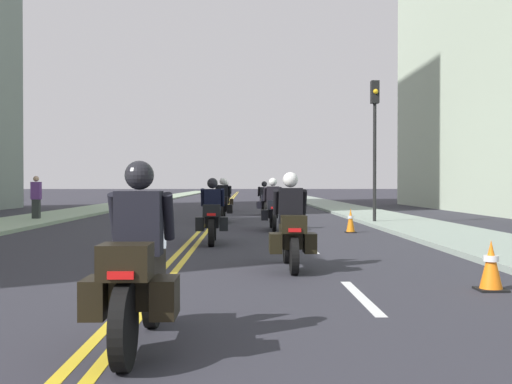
{
  "coord_description": "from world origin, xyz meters",
  "views": [
    {
      "loc": [
        1.27,
        0.23,
        1.45
      ],
      "look_at": [
        1.7,
        23.07,
        1.15
      ],
      "focal_mm": 42.9,
      "sensor_mm": 36.0,
      "label": 1
    }
  ],
  "objects_px": {
    "motorcycle_0": "(138,273)",
    "motorcycle_1": "(291,230)",
    "traffic_cone_0": "(351,221)",
    "motorcycle_6": "(226,199)",
    "traffic_cone_1": "(491,266)",
    "pedestrian_1": "(36,198)",
    "motorcycle_3": "(273,209)",
    "motorcycle_5": "(264,202)",
    "motorcycle_2": "(212,217)",
    "traffic_light_near": "(375,126)",
    "motorcycle_4": "(223,204)"
  },
  "relations": [
    {
      "from": "motorcycle_0",
      "to": "motorcycle_1",
      "type": "relative_size",
      "value": 1.03
    },
    {
      "from": "traffic_cone_0",
      "to": "motorcycle_6",
      "type": "bearing_deg",
      "value": 105.85
    },
    {
      "from": "traffic_cone_1",
      "to": "pedestrian_1",
      "type": "height_order",
      "value": "pedestrian_1"
    },
    {
      "from": "motorcycle_6",
      "to": "pedestrian_1",
      "type": "bearing_deg",
      "value": -129.84
    },
    {
      "from": "motorcycle_0",
      "to": "motorcycle_3",
      "type": "height_order",
      "value": "motorcycle_0"
    },
    {
      "from": "motorcycle_1",
      "to": "motorcycle_5",
      "type": "height_order",
      "value": "motorcycle_1"
    },
    {
      "from": "traffic_cone_0",
      "to": "pedestrian_1",
      "type": "distance_m",
      "value": 12.53
    },
    {
      "from": "motorcycle_2",
      "to": "traffic_light_near",
      "type": "xyz_separation_m",
      "value": [
        5.43,
        6.96,
        2.87
      ]
    },
    {
      "from": "motorcycle_1",
      "to": "motorcycle_2",
      "type": "bearing_deg",
      "value": 108.74
    },
    {
      "from": "motorcycle_3",
      "to": "traffic_cone_1",
      "type": "relative_size",
      "value": 3.15
    },
    {
      "from": "traffic_light_near",
      "to": "motorcycle_3",
      "type": "bearing_deg",
      "value": -145.85
    },
    {
      "from": "traffic_cone_0",
      "to": "traffic_light_near",
      "type": "distance_m",
      "value": 5.05
    },
    {
      "from": "motorcycle_3",
      "to": "traffic_cone_1",
      "type": "height_order",
      "value": "motorcycle_3"
    },
    {
      "from": "motorcycle_1",
      "to": "motorcycle_3",
      "type": "xyz_separation_m",
      "value": [
        0.11,
        8.9,
        0.0
      ]
    },
    {
      "from": "motorcycle_0",
      "to": "pedestrian_1",
      "type": "distance_m",
      "value": 19.68
    },
    {
      "from": "traffic_cone_0",
      "to": "motorcycle_5",
      "type": "bearing_deg",
      "value": 102.76
    },
    {
      "from": "motorcycle_0",
      "to": "motorcycle_1",
      "type": "bearing_deg",
      "value": 70.97
    },
    {
      "from": "motorcycle_6",
      "to": "traffic_light_near",
      "type": "xyz_separation_m",
      "value": [
        5.64,
        -10.94,
        2.86
      ]
    },
    {
      "from": "motorcycle_1",
      "to": "traffic_cone_0",
      "type": "relative_size",
      "value": 2.83
    },
    {
      "from": "traffic_cone_0",
      "to": "traffic_cone_1",
      "type": "relative_size",
      "value": 1.06
    },
    {
      "from": "motorcycle_5",
      "to": "motorcycle_2",
      "type": "bearing_deg",
      "value": -100.41
    },
    {
      "from": "motorcycle_3",
      "to": "pedestrian_1",
      "type": "xyz_separation_m",
      "value": [
        -8.94,
        4.51,
        0.24
      ]
    },
    {
      "from": "motorcycle_0",
      "to": "motorcycle_2",
      "type": "distance_m",
      "value": 9.43
    },
    {
      "from": "motorcycle_1",
      "to": "traffic_light_near",
      "type": "relative_size",
      "value": 0.4
    },
    {
      "from": "motorcycle_1",
      "to": "motorcycle_4",
      "type": "distance_m",
      "value": 12.94
    },
    {
      "from": "motorcycle_0",
      "to": "motorcycle_4",
      "type": "relative_size",
      "value": 1.0
    },
    {
      "from": "motorcycle_5",
      "to": "traffic_light_near",
      "type": "xyz_separation_m",
      "value": [
        3.74,
        -6.25,
        2.87
      ]
    },
    {
      "from": "motorcycle_2",
      "to": "traffic_light_near",
      "type": "bearing_deg",
      "value": 50.83
    },
    {
      "from": "motorcycle_2",
      "to": "motorcycle_6",
      "type": "distance_m",
      "value": 17.9
    },
    {
      "from": "motorcycle_4",
      "to": "motorcycle_2",
      "type": "bearing_deg",
      "value": -88.93
    },
    {
      "from": "motorcycle_2",
      "to": "traffic_cone_0",
      "type": "xyz_separation_m",
      "value": [
        3.93,
        3.31,
        -0.28
      ]
    },
    {
      "from": "motorcycle_5",
      "to": "pedestrian_1",
      "type": "distance_m",
      "value": 9.93
    },
    {
      "from": "motorcycle_3",
      "to": "motorcycle_5",
      "type": "distance_m",
      "value": 8.8
    },
    {
      "from": "motorcycle_1",
      "to": "traffic_cone_0",
      "type": "xyz_separation_m",
      "value": [
        2.37,
        7.8,
        -0.3
      ]
    },
    {
      "from": "traffic_light_near",
      "to": "pedestrian_1",
      "type": "xyz_separation_m",
      "value": [
        -12.69,
        1.96,
        -2.6
      ]
    },
    {
      "from": "motorcycle_1",
      "to": "motorcycle_3",
      "type": "bearing_deg",
      "value": 88.84
    },
    {
      "from": "motorcycle_0",
      "to": "motorcycle_6",
      "type": "height_order",
      "value": "motorcycle_0"
    },
    {
      "from": "motorcycle_0",
      "to": "motorcycle_6",
      "type": "bearing_deg",
      "value": 90.22
    },
    {
      "from": "motorcycle_3",
      "to": "motorcycle_6",
      "type": "relative_size",
      "value": 1.01
    },
    {
      "from": "traffic_light_near",
      "to": "traffic_cone_0",
      "type": "bearing_deg",
      "value": -112.27
    },
    {
      "from": "motorcycle_2",
      "to": "motorcycle_0",
      "type": "bearing_deg",
      "value": -92.15
    },
    {
      "from": "motorcycle_1",
      "to": "pedestrian_1",
      "type": "bearing_deg",
      "value": 122.91
    },
    {
      "from": "traffic_cone_0",
      "to": "traffic_cone_1",
      "type": "bearing_deg",
      "value": -88.87
    },
    {
      "from": "traffic_cone_1",
      "to": "motorcycle_3",
      "type": "bearing_deg",
      "value": 102.6
    },
    {
      "from": "traffic_light_near",
      "to": "pedestrian_1",
      "type": "distance_m",
      "value": 13.1
    },
    {
      "from": "motorcycle_2",
      "to": "pedestrian_1",
      "type": "relative_size",
      "value": 1.26
    },
    {
      "from": "motorcycle_3",
      "to": "motorcycle_6",
      "type": "xyz_separation_m",
      "value": [
        -1.89,
        13.49,
        -0.01
      ]
    },
    {
      "from": "motorcycle_1",
      "to": "motorcycle_6",
      "type": "height_order",
      "value": "motorcycle_1"
    },
    {
      "from": "motorcycle_3",
      "to": "motorcycle_4",
      "type": "height_order",
      "value": "motorcycle_4"
    },
    {
      "from": "motorcycle_0",
      "to": "pedestrian_1",
      "type": "xyz_separation_m",
      "value": [
        -7.11,
        18.35,
        0.24
      ]
    }
  ]
}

